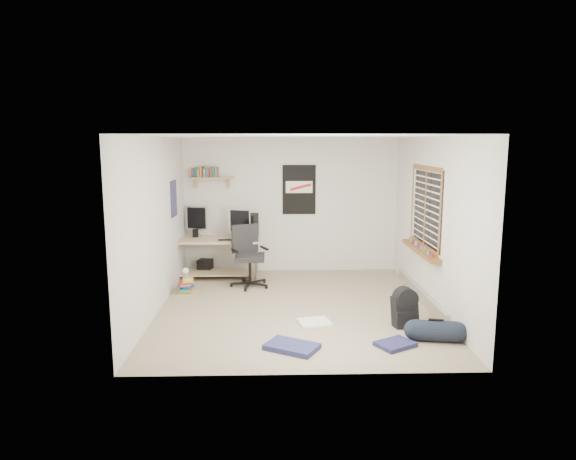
{
  "coord_description": "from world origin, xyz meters",
  "views": [
    {
      "loc": [
        -0.32,
        -7.32,
        2.41
      ],
      "look_at": [
        -0.11,
        0.32,
        1.11
      ],
      "focal_mm": 32.0,
      "sensor_mm": 36.0,
      "label": 1
    }
  ],
  "objects_px": {
    "book_stack": "(186,284)",
    "duffel_bag": "(435,330)",
    "desk": "(216,258)",
    "backpack": "(405,312)",
    "office_chair": "(250,258)"
  },
  "relations": [
    {
      "from": "desk",
      "to": "backpack",
      "type": "distance_m",
      "value": 3.78
    },
    {
      "from": "office_chair",
      "to": "duffel_bag",
      "type": "bearing_deg",
      "value": -70.68
    },
    {
      "from": "duffel_bag",
      "to": "book_stack",
      "type": "height_order",
      "value": "duffel_bag"
    },
    {
      "from": "duffel_bag",
      "to": "book_stack",
      "type": "bearing_deg",
      "value": 157.84
    },
    {
      "from": "desk",
      "to": "backpack",
      "type": "relative_size",
      "value": 3.71
    },
    {
      "from": "backpack",
      "to": "duffel_bag",
      "type": "height_order",
      "value": "backpack"
    },
    {
      "from": "office_chair",
      "to": "book_stack",
      "type": "distance_m",
      "value": 1.15
    },
    {
      "from": "desk",
      "to": "office_chair",
      "type": "height_order",
      "value": "office_chair"
    },
    {
      "from": "backpack",
      "to": "duffel_bag",
      "type": "distance_m",
      "value": 0.59
    },
    {
      "from": "backpack",
      "to": "duffel_bag",
      "type": "xyz_separation_m",
      "value": [
        0.25,
        -0.54,
        -0.06
      ]
    },
    {
      "from": "book_stack",
      "to": "duffel_bag",
      "type": "bearing_deg",
      "value": -31.86
    },
    {
      "from": "office_chair",
      "to": "book_stack",
      "type": "height_order",
      "value": "office_chair"
    },
    {
      "from": "desk",
      "to": "book_stack",
      "type": "xyz_separation_m",
      "value": [
        -0.38,
        -0.98,
        -0.22
      ]
    },
    {
      "from": "backpack",
      "to": "book_stack",
      "type": "bearing_deg",
      "value": 142.27
    },
    {
      "from": "desk",
      "to": "office_chair",
      "type": "relative_size",
      "value": 1.49
    }
  ]
}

